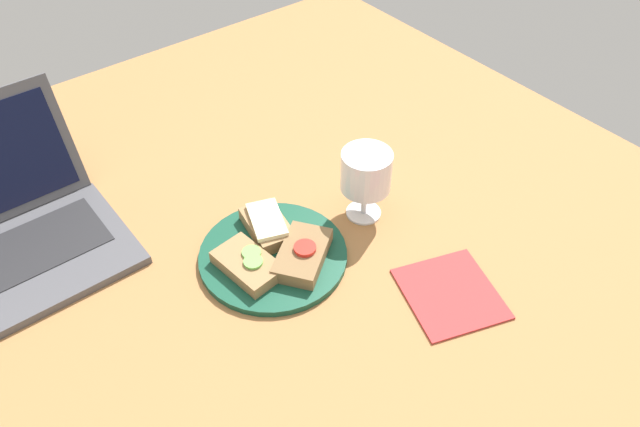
% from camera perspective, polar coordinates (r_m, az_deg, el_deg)
% --- Properties ---
extents(wooden_table, '(1.40, 1.40, 0.03)m').
position_cam_1_polar(wooden_table, '(1.08, -3.49, -2.34)').
color(wooden_table, '#9E6B3D').
rests_on(wooden_table, ground).
extents(plate, '(0.24, 0.24, 0.01)m').
position_cam_1_polar(plate, '(1.02, -4.31, -3.84)').
color(plate, '#144733').
rests_on(plate, wooden_table).
extents(sandwich_with_cucumber, '(0.08, 0.12, 0.03)m').
position_cam_1_polar(sandwich_with_cucumber, '(0.99, -6.60, -4.62)').
color(sandwich_with_cucumber, '#937047').
rests_on(sandwich_with_cucumber, plate).
extents(sandwich_with_tomato, '(0.14, 0.12, 0.03)m').
position_cam_1_polar(sandwich_with_tomato, '(1.00, -1.60, -3.75)').
color(sandwich_with_tomato, brown).
rests_on(sandwich_with_tomato, plate).
extents(sandwich_with_cheese, '(0.08, 0.11, 0.03)m').
position_cam_1_polar(sandwich_with_cheese, '(1.04, -4.85, -1.06)').
color(sandwich_with_cheese, '#937047').
rests_on(sandwich_with_cheese, plate).
extents(wine_glass, '(0.09, 0.09, 0.13)m').
position_cam_1_polar(wine_glass, '(1.04, 4.23, 3.59)').
color(wine_glass, white).
rests_on(wine_glass, wooden_table).
extents(laptop, '(0.32, 0.30, 0.22)m').
position_cam_1_polar(laptop, '(1.13, -26.50, -1.25)').
color(laptop, '#4C4C51').
rests_on(laptop, wooden_table).
extents(napkin, '(0.18, 0.19, 0.00)m').
position_cam_1_polar(napkin, '(0.99, 11.84, -7.18)').
color(napkin, '#B23333').
rests_on(napkin, wooden_table).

